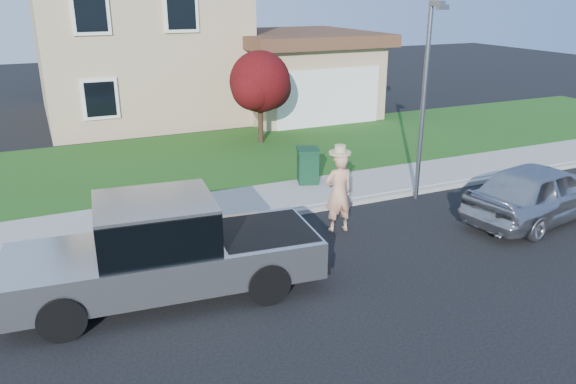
% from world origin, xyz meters
% --- Properties ---
extents(ground, '(80.00, 80.00, 0.00)m').
position_xyz_m(ground, '(0.00, 0.00, 0.00)').
color(ground, black).
rests_on(ground, ground).
extents(curb, '(40.00, 0.20, 0.12)m').
position_xyz_m(curb, '(1.00, 2.90, 0.06)').
color(curb, gray).
rests_on(curb, ground).
extents(sidewalk, '(40.00, 2.00, 0.15)m').
position_xyz_m(sidewalk, '(1.00, 4.00, 0.07)').
color(sidewalk, gray).
rests_on(sidewalk, ground).
extents(lawn, '(40.00, 7.00, 0.10)m').
position_xyz_m(lawn, '(1.00, 8.50, 0.05)').
color(lawn, '#194915').
rests_on(lawn, ground).
extents(house, '(14.00, 11.30, 6.85)m').
position_xyz_m(house, '(1.31, 16.38, 3.17)').
color(house, tan).
rests_on(house, ground).
extents(pickup_truck, '(5.88, 2.47, 1.88)m').
position_xyz_m(pickup_truck, '(-2.60, 0.31, 0.88)').
color(pickup_truck, black).
rests_on(pickup_truck, ground).
extents(woman, '(0.72, 0.50, 2.08)m').
position_xyz_m(woman, '(1.72, 1.58, 0.98)').
color(woman, tan).
rests_on(woman, ground).
extents(sedan, '(4.51, 2.43, 1.46)m').
position_xyz_m(sedan, '(6.50, 0.15, 0.73)').
color(sedan, '#A6A8AD').
rests_on(sedan, ground).
extents(ornamental_tree, '(2.40, 2.16, 3.29)m').
position_xyz_m(ornamental_tree, '(2.99, 9.58, 2.20)').
color(ornamental_tree, black).
rests_on(ornamental_tree, lawn).
extents(trash_bin, '(0.80, 0.86, 0.99)m').
position_xyz_m(trash_bin, '(2.45, 4.67, 0.65)').
color(trash_bin, '#0D311C').
rests_on(trash_bin, sidewalk).
extents(street_lamp, '(0.27, 0.67, 5.11)m').
position_xyz_m(street_lamp, '(4.71, 2.55, 2.91)').
color(street_lamp, slate).
rests_on(street_lamp, ground).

